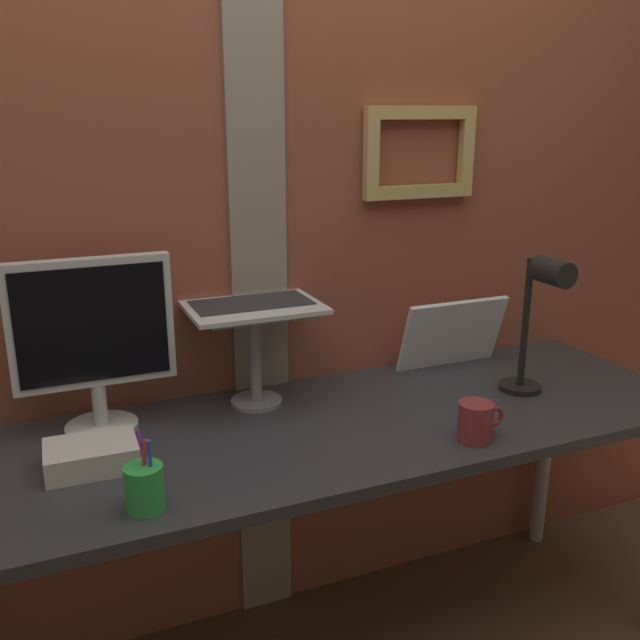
{
  "coord_description": "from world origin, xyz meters",
  "views": [
    {
      "loc": [
        -0.56,
        -1.45,
        1.52
      ],
      "look_at": [
        0.12,
        0.15,
        1.0
      ],
      "focal_mm": 39.19,
      "sensor_mm": 36.0,
      "label": 1
    }
  ],
  "objects_px": {
    "monitor": "(93,333)",
    "pen_cup": "(145,487)",
    "laptop": "(245,280)",
    "whiteboard_panel": "(452,334)",
    "coffee_mug": "(476,422)",
    "desk_lamp": "(540,311)"
  },
  "relations": [
    {
      "from": "monitor",
      "to": "pen_cup",
      "type": "xyz_separation_m",
      "value": [
        0.04,
        -0.42,
        -0.2
      ]
    },
    {
      "from": "coffee_mug",
      "to": "monitor",
      "type": "bearing_deg",
      "value": 153.13
    },
    {
      "from": "whiteboard_panel",
      "to": "coffee_mug",
      "type": "height_order",
      "value": "whiteboard_panel"
    },
    {
      "from": "whiteboard_panel",
      "to": "desk_lamp",
      "type": "bearing_deg",
      "value": -74.5
    },
    {
      "from": "monitor",
      "to": "whiteboard_panel",
      "type": "relative_size",
      "value": 1.27
    },
    {
      "from": "laptop",
      "to": "desk_lamp",
      "type": "height_order",
      "value": "laptop"
    },
    {
      "from": "laptop",
      "to": "pen_cup",
      "type": "bearing_deg",
      "value": -126.92
    },
    {
      "from": "laptop",
      "to": "whiteboard_panel",
      "type": "distance_m",
      "value": 0.69
    },
    {
      "from": "laptop",
      "to": "pen_cup",
      "type": "relative_size",
      "value": 2.1
    },
    {
      "from": "monitor",
      "to": "whiteboard_panel",
      "type": "bearing_deg",
      "value": 1.94
    },
    {
      "from": "monitor",
      "to": "laptop",
      "type": "relative_size",
      "value": 1.25
    },
    {
      "from": "whiteboard_panel",
      "to": "coffee_mug",
      "type": "bearing_deg",
      "value": -116.57
    },
    {
      "from": "desk_lamp",
      "to": "whiteboard_panel",
      "type": "bearing_deg",
      "value": 105.5
    },
    {
      "from": "coffee_mug",
      "to": "pen_cup",
      "type": "bearing_deg",
      "value": 179.99
    },
    {
      "from": "whiteboard_panel",
      "to": "desk_lamp",
      "type": "relative_size",
      "value": 0.86
    },
    {
      "from": "monitor",
      "to": "whiteboard_panel",
      "type": "xyz_separation_m",
      "value": [
        1.06,
        0.04,
        -0.15
      ]
    },
    {
      "from": "monitor",
      "to": "desk_lamp",
      "type": "distance_m",
      "value": 1.17
    },
    {
      "from": "laptop",
      "to": "coffee_mug",
      "type": "height_order",
      "value": "laptop"
    },
    {
      "from": "desk_lamp",
      "to": "coffee_mug",
      "type": "relative_size",
      "value": 3.18
    },
    {
      "from": "laptop",
      "to": "monitor",
      "type": "bearing_deg",
      "value": -170.04
    },
    {
      "from": "laptop",
      "to": "pen_cup",
      "type": "xyz_separation_m",
      "value": [
        -0.37,
        -0.49,
        -0.28
      ]
    },
    {
      "from": "laptop",
      "to": "desk_lamp",
      "type": "xyz_separation_m",
      "value": [
        0.73,
        -0.33,
        -0.08
      ]
    }
  ]
}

